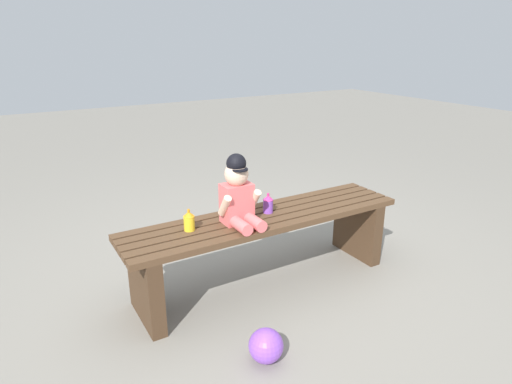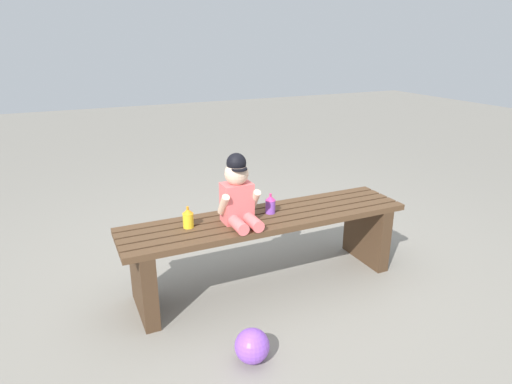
{
  "view_description": "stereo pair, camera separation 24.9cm",
  "coord_description": "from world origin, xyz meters",
  "px_view_note": "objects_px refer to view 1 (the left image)",
  "views": [
    {
      "loc": [
        -1.3,
        -2.07,
        1.47
      ],
      "look_at": [
        -0.1,
        -0.05,
        0.64
      ],
      "focal_mm": 31.03,
      "sensor_mm": 36.0,
      "label": 1
    },
    {
      "loc": [
        -1.08,
        -2.19,
        1.47
      ],
      "look_at": [
        -0.1,
        -0.05,
        0.64
      ],
      "focal_mm": 31.03,
      "sensor_mm": 36.0,
      "label": 2
    }
  ],
  "objects_px": {
    "child_figure": "(239,194)",
    "sippy_cup_left": "(189,220)",
    "park_bench": "(265,237)",
    "sippy_cup_right": "(268,203)",
    "toy_ball": "(266,346)"
  },
  "relations": [
    {
      "from": "child_figure",
      "to": "sippy_cup_left",
      "type": "relative_size",
      "value": 3.26
    },
    {
      "from": "park_bench",
      "to": "sippy_cup_right",
      "type": "bearing_deg",
      "value": 40.91
    },
    {
      "from": "sippy_cup_left",
      "to": "sippy_cup_right",
      "type": "relative_size",
      "value": 1.0
    },
    {
      "from": "child_figure",
      "to": "sippy_cup_right",
      "type": "xyz_separation_m",
      "value": [
        0.23,
        0.05,
        -0.12
      ]
    },
    {
      "from": "park_bench",
      "to": "toy_ball",
      "type": "xyz_separation_m",
      "value": [
        -0.37,
        -0.61,
        -0.23
      ]
    },
    {
      "from": "sippy_cup_left",
      "to": "toy_ball",
      "type": "xyz_separation_m",
      "value": [
        0.1,
        -0.64,
        -0.43
      ]
    },
    {
      "from": "park_bench",
      "to": "child_figure",
      "type": "relative_size",
      "value": 4.33
    },
    {
      "from": "child_figure",
      "to": "toy_ball",
      "type": "bearing_deg",
      "value": -107.02
    },
    {
      "from": "sippy_cup_right",
      "to": "toy_ball",
      "type": "distance_m",
      "value": 0.87
    },
    {
      "from": "sippy_cup_left",
      "to": "park_bench",
      "type": "bearing_deg",
      "value": -3.71
    },
    {
      "from": "child_figure",
      "to": "toy_ball",
      "type": "height_order",
      "value": "child_figure"
    },
    {
      "from": "park_bench",
      "to": "sippy_cup_left",
      "type": "distance_m",
      "value": 0.52
    },
    {
      "from": "sippy_cup_left",
      "to": "child_figure",
      "type": "bearing_deg",
      "value": -10.76
    },
    {
      "from": "child_figure",
      "to": "sippy_cup_left",
      "type": "bearing_deg",
      "value": 169.24
    },
    {
      "from": "park_bench",
      "to": "sippy_cup_left",
      "type": "relative_size",
      "value": 14.12
    }
  ]
}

